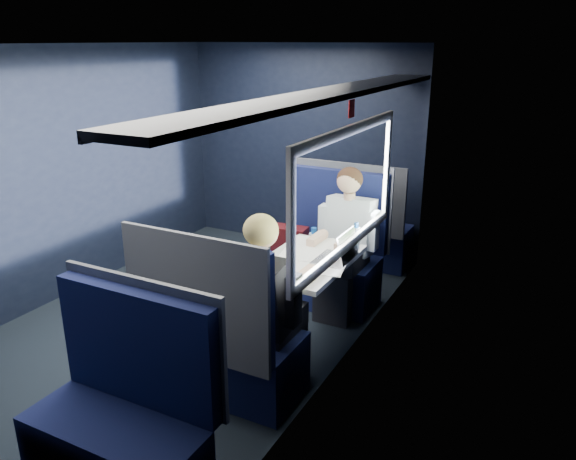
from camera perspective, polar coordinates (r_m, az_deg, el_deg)
The scene contains 13 objects.
ground at distance 5.11m, azimuth -9.10°, elevation -8.67°, with size 2.80×4.20×0.01m, color black.
room_shell at distance 4.61m, azimuth -9.82°, elevation 7.85°, with size 3.00×4.40×2.40m.
table at distance 4.33m, azimuth 1.56°, elevation -3.85°, with size 0.62×1.00×0.74m.
seat_bay_near at distance 5.23m, azimuth 3.78°, elevation -2.65°, with size 1.04×0.62×1.26m.
seat_bay_far at distance 3.85m, azimuth -6.80°, elevation -11.25°, with size 1.04×0.62×1.26m.
seat_row_front at distance 6.04m, azimuth 7.43°, elevation 0.10°, with size 1.04×0.51×1.16m.
seat_row_back at distance 3.26m, azimuth -16.32°, elevation -18.20°, with size 1.04×0.51×1.16m.
man at distance 4.89m, azimuth 5.86°, elevation -0.57°, with size 0.53×0.56×1.32m.
woman at distance 3.71m, azimuth -2.30°, elevation -6.86°, with size 0.53×0.56×1.32m.
papers at distance 4.38m, azimuth 2.83°, elevation -2.48°, with size 0.54×0.78×0.01m, color white.
laptop at distance 4.24m, azimuth 5.30°, elevation -2.36°, with size 0.25×0.33×0.24m.
bottle_small at distance 4.50m, azimuth 6.91°, elevation -0.76°, with size 0.06×0.06×0.22m.
cup at distance 4.54m, azimuth 6.11°, elevation -1.20°, with size 0.07×0.07×0.09m, color white.
Camera 1 is at (2.77, -3.60, 2.33)m, focal length 35.00 mm.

